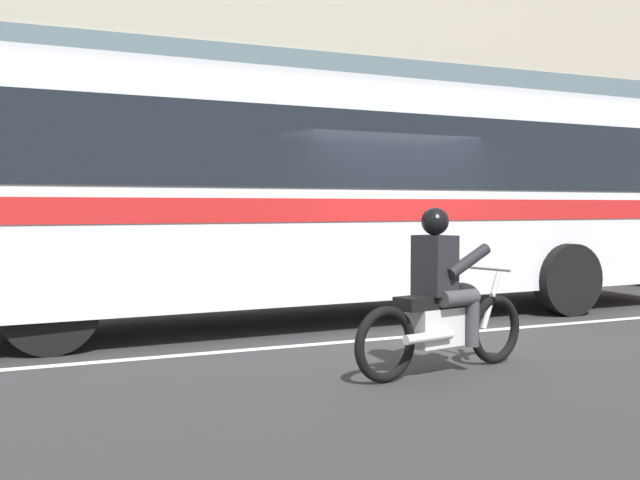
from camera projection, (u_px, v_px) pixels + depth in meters
ground_plane at (398, 329)px, 9.99m from camera, size 60.00×60.00×0.00m
sidewalk_curb at (260, 286)px, 14.62m from camera, size 28.00×3.80×0.15m
lane_center_stripe at (423, 335)px, 9.45m from camera, size 26.60×0.14×0.01m
transit_bus at (324, 184)px, 10.79m from camera, size 12.23×3.08×3.22m
motorcycle_with_rider at (443, 304)px, 7.32m from camera, size 2.12×0.76×1.56m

